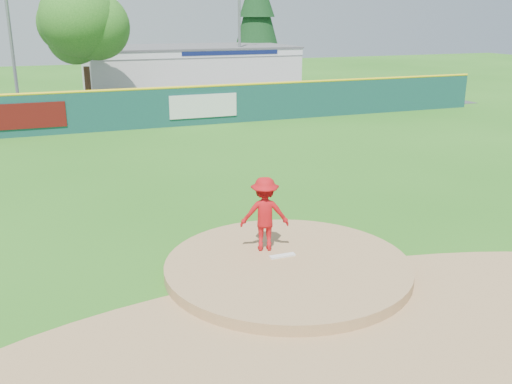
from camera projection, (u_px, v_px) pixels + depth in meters
name	position (u px, v px, depth m)	size (l,w,h in m)	color
ground	(288.00, 272.00, 12.81)	(120.00, 120.00, 0.00)	#286B19
pitchers_mound	(288.00, 272.00, 12.81)	(5.50, 5.50, 0.50)	#9E774C
pitching_rubber	(282.00, 256.00, 12.99)	(0.60, 0.15, 0.04)	white
infield_dirt_arc	(356.00, 340.00, 10.13)	(15.40, 15.40, 0.01)	#9E774C
parking_lot	(119.00, 104.00, 36.90)	(44.00, 16.00, 0.02)	#38383A
pitcher	(265.00, 214.00, 13.17)	(1.13, 0.65, 1.75)	#B40F14
van	(130.00, 103.00, 32.14)	(2.53, 5.48, 1.52)	white
pool_building_grp	(189.00, 68.00, 42.90)	(15.20, 8.20, 3.31)	silver
fence_banners	(119.00, 111.00, 28.10)	(12.22, 0.04, 1.20)	#560E0C
outfield_fence	(143.00, 107.00, 28.55)	(40.00, 0.14, 2.07)	#13403E
deciduous_tree	(83.00, 32.00, 33.09)	(5.60, 5.60, 7.36)	#382314
conifer_tree	(257.00, 15.00, 47.70)	(4.40, 4.40, 9.50)	#382314
light_pole_left	(7.00, 5.00, 33.07)	(1.75, 0.25, 11.00)	gray
light_pole_right	(239.00, 15.00, 40.09)	(1.75, 0.25, 10.00)	gray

